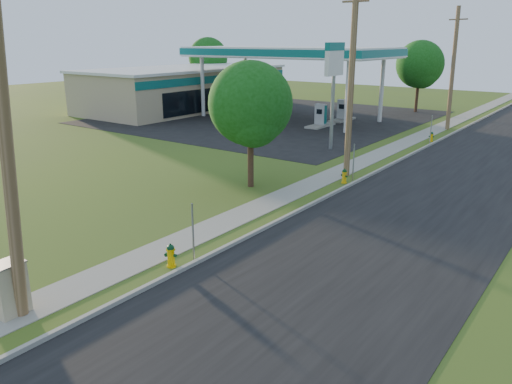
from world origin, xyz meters
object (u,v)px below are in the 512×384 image
Objects in this scene: price_pylon at (334,66)px; tree_lot at (420,66)px; utility_pole_far at (453,69)px; hydrant_near at (171,255)px; tree_back at (208,59)px; fuel_pump_sw at (261,105)px; fuel_pump_nw at (236,110)px; car_red at (255,108)px; utility_pole_near at (6,139)px; utility_cabinet at (9,289)px; fuel_pump_se at (342,113)px; fuel_pump_ne at (321,118)px; hydrant_mid at (344,176)px; utility_pole_mid at (351,82)px; hydrant_far at (431,137)px; tree_verge at (251,107)px.

tree_lot is at bearing 94.19° from price_pylon.
utility_pole_far is 11.85× the size of hydrant_near.
utility_pole_far reaches higher than tree_back.
fuel_pump_nw is at bearing -90.00° from fuel_pump_sw.
hydrant_near is (0.57, -31.56, -4.41)m from utility_pole_far.
tree_back is at bearing 130.09° from hydrant_near.
utility_pole_near is at bearing -141.49° from car_red.
fuel_pump_se is at bearing 103.07° from utility_cabinet.
tree_lot is at bearing 96.00° from utility_cabinet.
utility_pole_near reaches higher than fuel_pump_sw.
car_red is (0.51, 2.20, -0.00)m from fuel_pump_nw.
price_pylon is at bearing 99.42° from utility_pole_near.
fuel_pump_nw is at bearing 180.00° from fuel_pump_ne.
utility_pole_far reaches higher than car_red.
car_red is at bearing 165.49° from fuel_pump_ne.
fuel_pump_se is 0.62× the size of car_red.
tree_back is 49.69m from hydrant_near.
hydrant_near is 1.04× the size of hydrant_mid.
utility_pole_far is (0.00, 18.00, -0.15)m from utility_pole_mid.
price_pylon is at bearing 97.60° from utility_cabinet.
hydrant_far is at bearing -66.94° from tree_lot.
tree_verge is at bearing 111.03° from hydrant_near.
utility_pole_mid is at bearing 90.00° from utility_pole_near.
tree_back is at bearing 139.86° from fuel_pump_nw.
tree_back reaches higher than hydrant_near.
utility_pole_near is at bearing -78.00° from tree_verge.
utility_pole_near reaches higher than fuel_pump_ne.
fuel_pump_ne is at bearing -90.00° from fuel_pump_se.
car_red reaches higher than hydrant_far.
fuel_pump_nw is at bearing -40.14° from tree_back.
utility_pole_mid is 39.63m from tree_back.
fuel_pump_sw and fuel_pump_se have the same top height.
fuel_pump_sw is 3.99× the size of hydrant_near.
car_red is at bearing 121.99° from hydrant_near.
utility_pole_mid is at bearing -90.00° from utility_pole_far.
hydrant_mid is (9.48, -14.40, -0.34)m from fuel_pump_ne.
fuel_pump_ne reaches higher than utility_cabinet.
utility_cabinet is (30.56, -42.43, -3.99)m from tree_back.
car_red is at bearing -168.02° from fuel_pump_se.
utility_pole_mid is (-0.00, 18.00, 0.15)m from utility_pole_near.
utility_pole_mid is at bearing 92.41° from hydrant_near.
tree_back is 41.19m from hydrant_mid.
hydrant_far is at bearing 78.38° from tree_verge.
hydrant_far is at bearing -2.67° from fuel_pump_nw.
utility_pole_near is 37.70m from car_red.
fuel_pump_ne is 19.04m from tree_verge.
fuel_pump_sw is (-17.90, 17.00, -4.23)m from utility_pole_mid.
price_pylon is at bearing 122.98° from hydrant_mid.
utility_pole_near reaches higher than tree_lot.
price_pylon reaches higher than hydrant_far.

